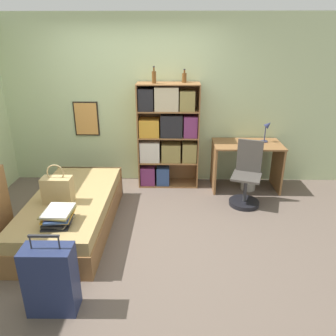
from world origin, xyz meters
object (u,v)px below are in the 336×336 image
object	(u,v)px
handbag	(58,189)
desk	(246,158)
book_stack_on_bed	(58,216)
desk_lamp	(267,128)
suitcase	(51,280)
bookcase	(166,134)
bed	(73,212)
bottle_brown	(184,77)
bottle_green	(154,77)
waste_bin	(248,181)
desk_chair	(246,184)

from	to	relation	value
handbag	desk	xyz separation A→B (m)	(2.48, 1.37, -0.10)
book_stack_on_bed	desk_lamp	distance (m)	3.29
suitcase	bookcase	size ratio (longest dim) A/B	0.48
bed	bottle_brown	bearing A→B (deg)	44.48
bottle_green	bookcase	bearing A→B (deg)	12.77
desk	handbag	bearing A→B (deg)	-151.09
bookcase	desk_lamp	xyz separation A→B (m)	(1.54, -0.03, 0.11)
suitcase	bottle_green	size ratio (longest dim) A/B	3.19
bookcase	waste_bin	bearing A→B (deg)	-7.81
handbag	book_stack_on_bed	size ratio (longest dim) A/B	1.26
handbag	suitcase	distance (m)	1.27
bookcase	desk_chair	world-z (taller)	bookcase
bed	bottle_brown	distance (m)	2.47
desk_chair	desk	bearing A→B (deg)	80.18
bottle_brown	desk_lamp	bearing A→B (deg)	-3.66
desk	desk_chair	world-z (taller)	desk_chair
bed	desk	world-z (taller)	desk
bookcase	desk	world-z (taller)	bookcase
suitcase	desk_lamp	xyz separation A→B (m)	(2.47, 2.66, 0.64)
bottle_brown	desk	bearing A→B (deg)	-9.60
handbag	waste_bin	xyz separation A→B (m)	(2.54, 1.31, -0.46)
bottle_brown	bed	bearing A→B (deg)	-135.52
handbag	bookcase	bearing A→B (deg)	50.30
bed	desk	xyz separation A→B (m)	(2.39, 1.22, 0.29)
bed	bottle_brown	world-z (taller)	bottle_brown
bed	desk	size ratio (longest dim) A/B	1.90
desk_lamp	waste_bin	world-z (taller)	desk_lamp
bottle_green	bed	bearing A→B (deg)	-126.76
desk	waste_bin	distance (m)	0.38
bookcase	desk_chair	bearing A→B (deg)	-29.33
bottle_brown	waste_bin	bearing A→B (deg)	-12.33
bookcase	bottle_green	size ratio (longest dim) A/B	6.69
desk_lamp	desk	bearing A→B (deg)	-164.07
desk	waste_bin	xyz separation A→B (m)	(0.05, -0.06, -0.37)
suitcase	waste_bin	bearing A→B (deg)	48.47
book_stack_on_bed	desk_chair	size ratio (longest dim) A/B	0.41
bed	desk_lamp	distance (m)	3.08
bottle_green	desk	distance (m)	1.87
book_stack_on_bed	desk	world-z (taller)	desk
desk_chair	suitcase	bearing A→B (deg)	-135.50
bookcase	desk_chair	size ratio (longest dim) A/B	1.76
bottle_brown	book_stack_on_bed	bearing A→B (deg)	-123.84
book_stack_on_bed	suitcase	world-z (taller)	suitcase
bookcase	bed	bearing A→B (deg)	-130.59
waste_bin	bed	bearing A→B (deg)	-154.66
desk_chair	bookcase	bearing A→B (deg)	150.67
book_stack_on_bed	suitcase	size ratio (longest dim) A/B	0.49
book_stack_on_bed	bookcase	distance (m)	2.27
book_stack_on_bed	bookcase	world-z (taller)	bookcase
suitcase	bottle_brown	distance (m)	3.29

